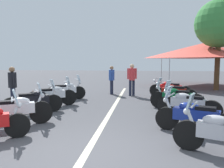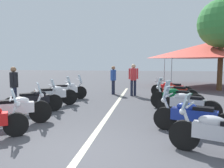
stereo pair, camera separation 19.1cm
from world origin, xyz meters
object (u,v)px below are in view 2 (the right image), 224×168
Objects in this scene: motorcycle_right_row_1 at (193,116)px; bystander_0 at (14,84)px; bystander_4 at (113,78)px; motorcycle_left_row_2 at (34,100)px; bystander_3 at (133,77)px; motorcycle_right_row_3 at (176,98)px; motorcycle_left_row_4 at (67,90)px; motorcycle_right_row_5 at (171,89)px; roadside_tree_0 at (222,24)px; motorcycle_left_row_1 at (15,109)px; motorcycle_left_row_3 at (53,95)px; event_tent at (207,51)px; motorcycle_right_row_2 at (186,104)px; motorcycle_right_row_4 at (174,93)px; motorcycle_right_row_0 at (220,134)px; traffic_cone_1 at (35,96)px.

motorcycle_right_row_1 is 1.22× the size of bystander_0.
bystander_0 is 5.43m from bystander_4.
motorcycle_left_row_2 is 1.03× the size of bystander_3.
motorcycle_left_row_4 is at bearing 1.83° from motorcycle_right_row_3.
motorcycle_right_row_1 is at bearing -0.44° from bystander_3.
roadside_tree_0 is at bearing -109.66° from motorcycle_right_row_5.
motorcycle_left_row_1 reaches higher than motorcycle_right_row_3.
bystander_3 is at bearing 15.09° from motorcycle_right_row_5.
motorcycle_left_row_1 is 1.55m from motorcycle_left_row_2.
motorcycle_left_row_3 is at bearing -121.67° from motorcycle_left_row_4.
event_tent is (11.35, -3.15, 2.19)m from motorcycle_right_row_1.
motorcycle_left_row_3 is 1.05× the size of bystander_3.
motorcycle_right_row_2 reaches higher than motorcycle_right_row_3.
motorcycle_left_row_4 is 0.88× the size of motorcycle_right_row_5.
bystander_4 is (2.21, 3.10, 0.47)m from motorcycle_right_row_4.
bystander_3 reaches higher than motorcycle_left_row_2.
motorcycle_left_row_4 is 0.88× the size of motorcycle_right_row_1.
motorcycle_right_row_2 is at bearing 6.18° from bystander_3.
roadside_tree_0 is (7.68, -3.35, 3.73)m from motorcycle_right_row_2.
bystander_3 is 1.26m from bystander_4.
motorcycle_left_row_3 is at bearing 68.36° from bystander_4.
bystander_4 is at bearing -45.06° from motorcycle_right_row_0.
motorcycle_right_row_5 is at bearing -69.36° from motorcycle_right_row_1.
motorcycle_right_row_5 is at bearing -66.02° from motorcycle_right_row_0.
motorcycle_right_row_5 is 6.70m from event_tent.
motorcycle_left_row_1 is at bearing -104.68° from bystander_0.
bystander_3 reaches higher than bystander_4.
motorcycle_left_row_2 is at bearing -79.73° from bystander_0.
bystander_3 reaches higher than motorcycle_right_row_1.
traffic_cone_1 is 0.36× the size of bystander_3.
motorcycle_right_row_2 is at bearing -54.11° from bystander_0.
bystander_4 is at bearing -129.21° from bystander_3.
motorcycle_right_row_4 is at bearing 145.02° from roadside_tree_0.
motorcycle_left_row_1 reaches higher than motorcycle_right_row_4.
motorcycle_left_row_4 is 3.59m from bystander_3.
motorcycle_right_row_5 is 6.66m from traffic_cone_1.
bystander_4 is at bearing 3.63° from bystander_0.
bystander_3 reaches higher than traffic_cone_1.
motorcycle_right_row_1 is 3.29× the size of traffic_cone_1.
roadside_tree_0 reaches higher than motorcycle_left_row_4.
roadside_tree_0 is at bearing 5.98° from motorcycle_left_row_2.
motorcycle_left_row_3 is 4.98m from motorcycle_right_row_3.
motorcycle_left_row_3 is at bearing -8.38° from motorcycle_right_row_1.
motorcycle_right_row_5 is at bearing -19.55° from bystander_0.
motorcycle_right_row_0 is 11.73m from roadside_tree_0.
motorcycle_left_row_3 is at bearing 54.96° from motorcycle_right_row_5.
traffic_cone_1 is at bearing 11.05° from motorcycle_right_row_2.
roadside_tree_0 is 2.63m from event_tent.
traffic_cone_1 is at bearing 14.24° from motorcycle_right_row_3.
event_tent is (6.90, -8.13, 2.18)m from motorcycle_left_row_4.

